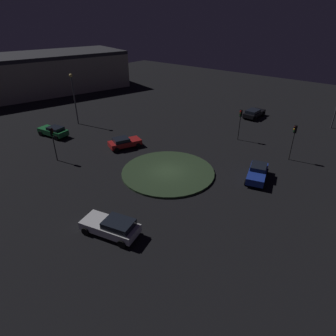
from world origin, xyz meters
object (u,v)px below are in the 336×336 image
car_blue (257,173)px  traffic_light_southwest (53,138)px  streetlamp_west (73,93)px  car_black (254,113)px  store_building (29,74)px  traffic_light_north (240,119)px  car_red (124,142)px  traffic_light_northeast (294,136)px  car_white (112,226)px  car_green (53,131)px

car_blue → traffic_light_southwest: size_ratio=1.14×
streetlamp_west → car_black: bearing=45.2°
car_black → store_building: bearing=110.2°
traffic_light_north → store_building: store_building is taller
car_red → traffic_light_north: (10.14, 11.48, 2.27)m
car_red → traffic_light_north: size_ratio=1.05×
car_blue → car_black: size_ratio=0.98×
car_black → traffic_light_northeast: 15.48m
car_blue → car_white: bearing=-35.4°
car_red → car_black: bearing=2.5°
car_blue → traffic_light_southwest: traffic_light_southwest is taller
traffic_light_southwest → traffic_light_northeast: traffic_light_northeast is taller
traffic_light_southwest → car_red: bearing=39.0°
car_white → traffic_light_northeast: bearing=-120.6°
store_building → car_black: bearing=123.1°
store_building → streetlamp_west: bearing=91.7°
traffic_light_northeast → streetlamp_west: size_ratio=0.57×
traffic_light_north → traffic_light_southwest: traffic_light_north is taller
traffic_light_north → traffic_light_northeast: traffic_light_northeast is taller
car_green → car_blue: car_green is taller
car_green → store_building: bearing=-31.3°
car_green → traffic_light_north: size_ratio=1.10×
car_blue → traffic_light_north: (-6.39, 8.26, 2.22)m
traffic_light_north → traffic_light_northeast: bearing=84.6°
car_green → traffic_light_north: traffic_light_north is taller
traffic_light_north → streetlamp_west: bearing=-58.9°
car_blue → traffic_light_northeast: bearing=154.5°
car_blue → car_white: (-5.24, -15.15, 0.03)m
car_black → traffic_light_southwest: bearing=160.5°
car_red → store_building: store_building is taller
store_building → car_green: bearing=82.0°
car_white → streetlamp_west: streetlamp_west is taller
traffic_light_southwest → streetlamp_west: streetlamp_west is taller
streetlamp_west → store_building: store_building is taller
traffic_light_north → traffic_light_northeast: size_ratio=0.98×
car_white → car_red: bearing=-61.0°
traffic_light_north → streetlamp_west: size_ratio=0.56×
car_green → car_white: (21.67, -8.34, 0.01)m
car_green → traffic_light_southwest: traffic_light_southwest is taller
car_red → car_black: size_ratio=0.95×
car_red → store_building: size_ratio=0.11×
traffic_light_southwest → traffic_light_northeast: size_ratio=0.94×
car_white → store_building: store_building is taller
car_black → traffic_light_northeast: bearing=-138.7°
car_red → car_black: 23.00m
car_green → car_black: (18.21, 25.22, -0.03)m
car_red → car_blue: size_ratio=0.97×
traffic_light_north → store_building: 46.18m
traffic_light_north → car_red: bearing=-34.4°
car_black → traffic_light_northeast: (9.76, -11.80, 2.28)m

